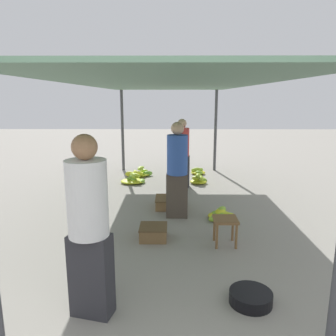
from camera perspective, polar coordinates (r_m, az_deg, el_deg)
The scene contains 15 objects.
canopy_post_back_left at distance 9.53m, azimuth -7.93°, elevation 6.43°, with size 0.08×0.08×2.30m, color #4C4C51.
canopy_post_back_right at distance 9.52m, azimuth 8.27°, elevation 6.41°, with size 0.08×0.08×2.30m, color #4C4C51.
canopy_tarp at distance 5.84m, azimuth -0.01°, elevation 14.46°, with size 3.07×7.50×0.04m, color #567A60.
vendor_foreground at distance 3.18m, azimuth -13.64°, elevation -9.70°, with size 0.46×0.46×1.78m.
stool at distance 4.83m, azimuth 9.96°, elevation -9.48°, with size 0.34×0.34×0.40m.
basin_black at distance 3.74m, azimuth 14.20°, elevation -21.02°, with size 0.44×0.44×0.13m.
banana_pile_left_0 at distance 8.19m, azimuth -6.05°, elevation -2.01°, with size 0.62×0.52×0.26m.
banana_pile_left_1 at distance 8.87m, azimuth -5.02°, elevation -0.93°, with size 0.77×0.62×0.28m.
banana_pile_right_0 at distance 9.16m, azimuth 5.23°, elevation -0.58°, with size 0.39×0.51×0.18m.
banana_pile_right_1 at distance 5.86m, azimuth 9.07°, elevation -8.06°, with size 0.51×0.46×0.21m.
banana_pile_right_2 at distance 8.13m, azimuth 5.42°, elevation -2.01°, with size 0.44×0.40×0.26m.
crate_near at distance 6.38m, azimuth 0.23°, elevation -6.02°, with size 0.54×0.54×0.20m.
crate_mid at distance 5.03m, azimuth -2.56°, elevation -11.14°, with size 0.42×0.42×0.20m.
shopper_walking_mid at distance 7.67m, azimuth 2.42°, elevation 2.78°, with size 0.39×0.39×1.61m.
shopper_walking_far at distance 5.68m, azimuth 1.62°, elevation -0.15°, with size 0.39×0.38×1.69m.
Camera 1 is at (0.05, -1.99, 2.09)m, focal length 35.00 mm.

